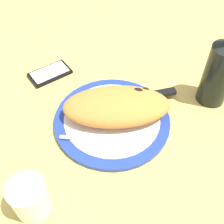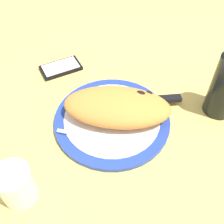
# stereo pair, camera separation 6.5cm
# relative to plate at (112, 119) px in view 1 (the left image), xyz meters

# --- Properties ---
(ground_plane) EXTENTS (1.50, 1.50, 0.03)m
(ground_plane) POSITION_rel_plate_xyz_m (0.00, 0.00, -0.02)
(ground_plane) COLOR #DBB756
(plate) EXTENTS (0.29, 0.29, 0.02)m
(plate) POSITION_rel_plate_xyz_m (0.00, 0.00, 0.00)
(plate) COLOR #233D99
(plate) RESTS_ON ground_plane
(calzone) EXTENTS (0.28, 0.18, 0.06)m
(calzone) POSITION_rel_plate_xyz_m (0.01, 0.01, 0.04)
(calzone) COLOR orange
(calzone) RESTS_ON plate
(fork) EXTENTS (0.16, 0.03, 0.00)m
(fork) POSITION_rel_plate_xyz_m (-0.01, -0.07, 0.01)
(fork) COLOR silver
(fork) RESTS_ON plate
(knife) EXTENTS (0.23, 0.11, 0.01)m
(knife) POSITION_rel_plate_xyz_m (0.08, 0.08, 0.01)
(knife) COLOR silver
(knife) RESTS_ON plate
(smartphone) EXTENTS (0.13, 0.13, 0.01)m
(smartphone) POSITION_rel_plate_xyz_m (-0.21, 0.15, -0.00)
(smartphone) COLOR black
(smartphone) RESTS_ON ground_plane
(water_glass) EXTENTS (0.07, 0.07, 0.08)m
(water_glass) POSITION_rel_plate_xyz_m (-0.12, -0.24, 0.03)
(water_glass) COLOR silver
(water_glass) RESTS_ON ground_plane
(wine_bottle) EXTENTS (0.07, 0.07, 0.24)m
(wine_bottle) POSITION_rel_plate_xyz_m (0.25, 0.12, 0.09)
(wine_bottle) COLOR black
(wine_bottle) RESTS_ON ground_plane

